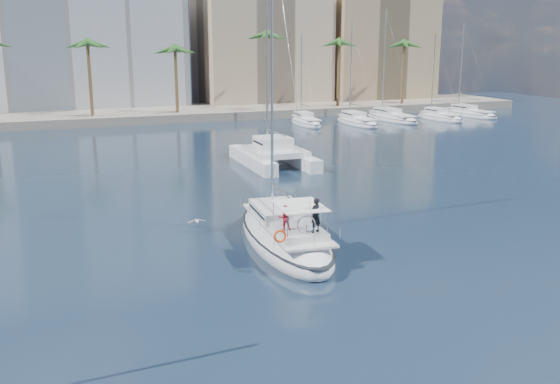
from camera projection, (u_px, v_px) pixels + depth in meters
name	position (u px, v px, depth m)	size (l,w,h in m)	color
ground	(314.00, 256.00, 32.26)	(160.00, 160.00, 0.00)	black
quay	(135.00, 115.00, 87.33)	(120.00, 14.00, 1.20)	gray
building_modern	(34.00, 18.00, 90.78)	(42.00, 16.00, 28.00)	white
building_beige	(261.00, 45.00, 100.99)	(20.00, 14.00, 20.00)	tan
building_tan_right	(375.00, 51.00, 106.45)	(18.00, 12.00, 18.00)	tan
palm_centre	(136.00, 44.00, 81.41)	(3.60, 3.60, 12.30)	brown
palm_right	(365.00, 44.00, 93.37)	(3.60, 3.60, 12.30)	brown
main_sloop	(285.00, 236.00, 33.82)	(4.83, 12.23, 17.73)	white
catamaran	(273.00, 153.00, 55.50)	(5.31, 10.42, 15.31)	white
seagull	(197.00, 221.00, 35.90)	(1.06, 0.46, 0.20)	silver
moored_yacht_a	(306.00, 125.00, 81.84)	(2.72, 9.35, 11.90)	white
moored_yacht_b	(357.00, 124.00, 82.32)	(3.14, 10.78, 13.72)	white
moored_yacht_c	(392.00, 120.00, 86.42)	(3.55, 12.21, 15.54)	white
moored_yacht_d	(439.00, 120.00, 86.90)	(2.72, 9.35, 11.90)	white
moored_yacht_e	(469.00, 116.00, 90.99)	(3.14, 10.78, 13.72)	white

